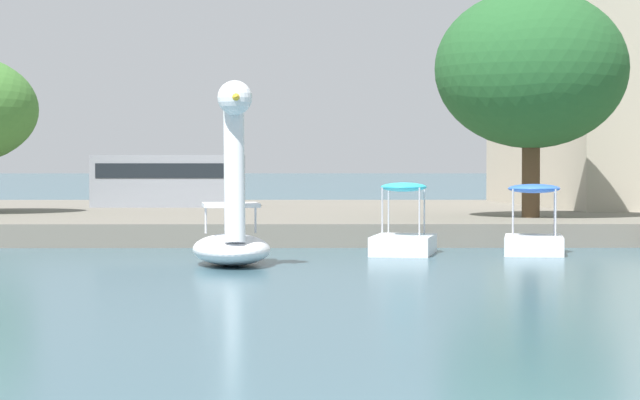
% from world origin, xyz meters
% --- Properties ---
extents(shore_bank_far, '(119.13, 20.81, 0.56)m').
position_xyz_m(shore_bank_far, '(0.00, 32.18, 0.28)').
color(shore_bank_far, '#6B665B').
rests_on(shore_bank_far, ground_plane).
extents(swan_boat, '(1.85, 3.12, 3.50)m').
position_xyz_m(swan_boat, '(-3.41, 16.67, 0.78)').
color(swan_boat, white).
rests_on(swan_boat, ground_plane).
extents(pedal_boat_cyan, '(1.64, 2.25, 1.56)m').
position_xyz_m(pedal_boat_cyan, '(0.13, 19.71, 0.45)').
color(pedal_boat_cyan, white).
rests_on(pedal_boat_cyan, ground_plane).
extents(pedal_boat_blue, '(1.57, 2.16, 1.53)m').
position_xyz_m(pedal_boat_blue, '(2.98, 19.79, 0.46)').
color(pedal_boat_blue, white).
rests_on(pedal_boat_blue, ground_plane).
extents(tree_broadleaf_behind_dock, '(5.63, 5.32, 6.02)m').
position_xyz_m(tree_broadleaf_behind_dock, '(3.93, 25.48, 4.46)').
color(tree_broadleaf_behind_dock, '#4C3823').
rests_on(tree_broadleaf_behind_dock, shore_bank_far).
extents(parked_van, '(5.00, 1.89, 1.72)m').
position_xyz_m(parked_van, '(-6.62, 34.19, 1.49)').
color(parked_van, gray).
rests_on(parked_van, shore_bank_far).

